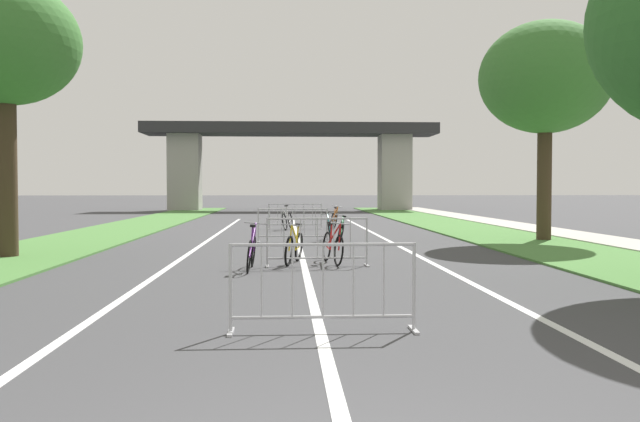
{
  "coord_description": "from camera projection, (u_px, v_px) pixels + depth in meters",
  "views": [
    {
      "loc": [
        -0.41,
        -3.32,
        1.69
      ],
      "look_at": [
        0.56,
        15.27,
        1.05
      ],
      "focal_mm": 37.56,
      "sensor_mm": 36.0,
      "label": 1
    }
  ],
  "objects": [
    {
      "name": "tree_left_pine_far",
      "position": [
        5.0,
        45.0,
        15.92
      ],
      "size": [
        3.53,
        3.53,
        6.67
      ],
      "color": "#3D2D1E",
      "rests_on": "ground"
    },
    {
      "name": "grass_verge_right",
      "position": [
        468.0,
        229.0,
        27.06
      ],
      "size": [
        3.45,
        57.09,
        0.05
      ],
      "primitive_type": "cube",
      "color": "#477A38",
      "rests_on": "ground"
    },
    {
      "name": "crowd_barrier_third",
      "position": [
        293.0,
        225.0,
        20.92
      ],
      "size": [
        2.21,
        0.45,
        1.05
      ],
      "rotation": [
        0.0,
        0.0,
        0.0
      ],
      "color": "#ADADB2",
      "rests_on": "ground"
    },
    {
      "name": "lane_stripe_left_lane",
      "position": [
        201.0,
        245.0,
        19.72
      ],
      "size": [
        0.14,
        33.03,
        0.01
      ],
      "primitive_type": "cube",
      "color": "silver",
      "rests_on": "ground"
    },
    {
      "name": "lane_stripe_center",
      "position": [
        299.0,
        245.0,
        19.87
      ],
      "size": [
        0.14,
        33.03,
        0.01
      ],
      "primitive_type": "cube",
      "color": "silver",
      "rests_on": "ground"
    },
    {
      "name": "bicycle_white_0",
      "position": [
        287.0,
        220.0,
        27.02
      ],
      "size": [
        0.68,
        1.71,
        0.99
      ],
      "rotation": [
        0.0,
        0.0,
        2.91
      ],
      "color": "black",
      "rests_on": "ground"
    },
    {
      "name": "overpass_bridge",
      "position": [
        291.0,
        150.0,
        50.32
      ],
      "size": [
        21.84,
        3.93,
        6.5
      ],
      "color": "#2D2D30",
      "rests_on": "ground"
    },
    {
      "name": "bicycle_yellow_5",
      "position": [
        294.0,
        247.0,
        14.88
      ],
      "size": [
        0.53,
        1.66,
        0.93
      ],
      "rotation": [
        0.0,
        0.0,
        2.91
      ],
      "color": "black",
      "rests_on": "ground"
    },
    {
      "name": "crowd_barrier_second",
      "position": [
        317.0,
        242.0,
        14.39
      ],
      "size": [
        2.22,
        0.51,
        1.05
      ],
      "rotation": [
        0.0,
        0.0,
        0.03
      ],
      "color": "#ADADB2",
      "rests_on": "ground"
    },
    {
      "name": "lane_stripe_right_lane",
      "position": [
        395.0,
        244.0,
        20.02
      ],
      "size": [
        0.14,
        33.03,
        0.01
      ],
      "primitive_type": "cube",
      "color": "silver",
      "rests_on": "ground"
    },
    {
      "name": "bicycle_red_6",
      "position": [
        333.0,
        247.0,
        14.93
      ],
      "size": [
        0.57,
        1.72,
        0.95
      ],
      "rotation": [
        0.0,
        0.0,
        3.33
      ],
      "color": "black",
      "rests_on": "ground"
    },
    {
      "name": "bicycle_green_1",
      "position": [
        341.0,
        231.0,
        20.64
      ],
      "size": [
        0.49,
        1.61,
        0.87
      ],
      "rotation": [
        0.0,
        0.0,
        -0.03
      ],
      "color": "black",
      "rests_on": "ground"
    },
    {
      "name": "bicycle_orange_4",
      "position": [
        334.0,
        220.0,
        27.94
      ],
      "size": [
        0.53,
        1.65,
        0.99
      ],
      "rotation": [
        0.0,
        0.0,
        3.2
      ],
      "color": "black",
      "rests_on": "ground"
    },
    {
      "name": "bicycle_purple_3",
      "position": [
        252.0,
        251.0,
        13.73
      ],
      "size": [
        0.5,
        1.76,
        0.98
      ],
      "rotation": [
        0.0,
        0.0,
        -0.03
      ],
      "color": "black",
      "rests_on": "ground"
    },
    {
      "name": "tree_right_oak_near",
      "position": [
        545.0,
        79.0,
        21.08
      ],
      "size": [
        4.15,
        4.15,
        6.95
      ],
      "color": "#3D2D1E",
      "rests_on": "ground"
    },
    {
      "name": "crowd_barrier_fourth",
      "position": [
        295.0,
        216.0,
        27.48
      ],
      "size": [
        2.22,
        0.51,
        1.05
      ],
      "rotation": [
        0.0,
        0.0,
        -0.03
      ],
      "color": "#ADADB2",
      "rests_on": "ground"
    },
    {
      "name": "bicycle_teal_2",
      "position": [
        330.0,
        229.0,
        21.56
      ],
      "size": [
        0.48,
        1.64,
        0.92
      ],
      "rotation": [
        0.0,
        0.0,
        -0.08
      ],
      "color": "black",
      "rests_on": "ground"
    },
    {
      "name": "sidewalk_path_right",
      "position": [
        533.0,
        228.0,
        27.2
      ],
      "size": [
        1.93,
        57.09,
        0.08
      ],
      "primitive_type": "cube",
      "color": "#ADA89E",
      "rests_on": "ground"
    },
    {
      "name": "grass_verge_left",
      "position": [
        118.0,
        230.0,
        26.34
      ],
      "size": [
        3.45,
        57.09,
        0.05
      ],
      "primitive_type": "cube",
      "color": "#477A38",
      "rests_on": "ground"
    },
    {
      "name": "crowd_barrier_nearest",
      "position": [
        323.0,
        288.0,
        7.82
      ],
      "size": [
        2.21,
        0.45,
        1.05
      ],
      "rotation": [
        0.0,
        0.0,
        0.01
      ],
      "color": "#ADADB2",
      "rests_on": "ground"
    }
  ]
}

